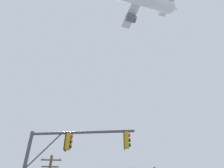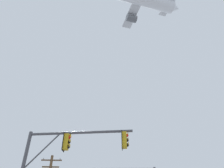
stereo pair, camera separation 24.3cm
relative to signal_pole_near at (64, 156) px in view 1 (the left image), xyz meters
The scene contains 1 object.
signal_pole_near is the anchor object (origin of this frame).
Camera 1 is at (-1.16, -3.92, 1.26)m, focal length 34.05 mm.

